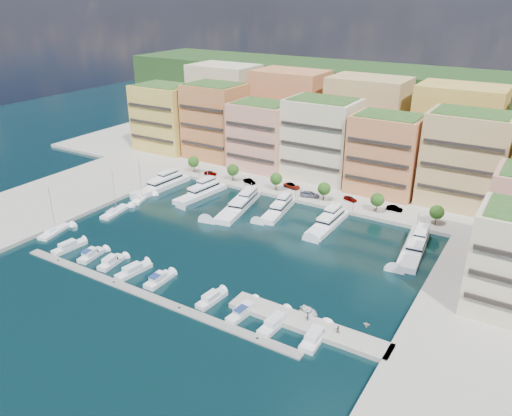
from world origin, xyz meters
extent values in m
plane|color=black|center=(0.00, 0.00, 0.00)|extent=(400.00, 400.00, 0.00)
cube|color=#9E998E|center=(0.00, 62.00, 0.00)|extent=(220.00, 64.00, 2.00)
cube|color=#9E998E|center=(62.00, -8.00, 0.00)|extent=(34.00, 76.00, 2.00)
cube|color=#9E998E|center=(-62.00, -8.00, 0.00)|extent=(34.00, 76.00, 2.00)
cube|color=#1C3917|center=(0.00, 110.00, 0.00)|extent=(240.00, 40.00, 58.00)
cube|color=gray|center=(-3.00, -30.00, 0.00)|extent=(72.00, 2.20, 0.35)
cube|color=#9E998E|center=(30.00, -22.00, 0.00)|extent=(32.00, 5.00, 2.00)
cube|color=#DEBE51|center=(-66.00, 50.00, 13.00)|extent=(22.00, 16.00, 24.00)
cube|color=black|center=(-66.00, 41.75, 13.00)|extent=(20.24, 0.50, 0.90)
cube|color=#264D1F|center=(-66.00, 50.00, 25.40)|extent=(19.36, 14.08, 0.80)
cube|color=#BE753F|center=(-44.00, 52.00, 14.00)|extent=(20.00, 16.00, 26.00)
cube|color=black|center=(-44.00, 43.75, 14.00)|extent=(18.40, 0.50, 0.90)
cube|color=#264D1F|center=(-44.00, 52.00, 27.40)|extent=(17.60, 14.08, 0.80)
cube|color=tan|center=(-23.00, 50.00, 12.00)|extent=(20.00, 15.00, 22.00)
cube|color=black|center=(-23.00, 42.25, 12.00)|extent=(18.40, 0.50, 0.90)
cube|color=#264D1F|center=(-23.00, 50.00, 23.40)|extent=(17.60, 13.20, 0.80)
cube|color=beige|center=(-2.00, 52.00, 13.50)|extent=(22.00, 16.00, 25.00)
cube|color=black|center=(-2.00, 43.75, 13.50)|extent=(20.24, 0.50, 0.90)
cube|color=#264D1F|center=(-2.00, 52.00, 26.40)|extent=(19.36, 14.08, 0.80)
cube|color=#C6864A|center=(20.00, 50.00, 12.50)|extent=(20.00, 15.00, 23.00)
cube|color=black|center=(20.00, 42.25, 12.50)|extent=(18.40, 0.50, 0.90)
cube|color=#264D1F|center=(20.00, 50.00, 24.40)|extent=(17.60, 13.20, 0.80)
cube|color=tan|center=(42.00, 52.00, 14.00)|extent=(22.00, 16.00, 26.00)
cube|color=black|center=(42.00, 43.75, 14.00)|extent=(20.24, 0.50, 0.90)
cube|color=#264D1F|center=(42.00, 52.00, 27.40)|extent=(19.36, 14.08, 0.80)
cube|color=beige|center=(-55.00, 74.00, 16.00)|extent=(26.00, 18.00, 30.00)
cube|color=#C6864A|center=(-25.00, 74.00, 16.00)|extent=(26.00, 18.00, 30.00)
cube|color=tan|center=(5.00, 74.00, 16.00)|extent=(26.00, 18.00, 30.00)
cube|color=#DEBE51|center=(35.00, 74.00, 16.00)|extent=(26.00, 18.00, 30.00)
cylinder|color=#473323|center=(-40.00, 33.50, 2.50)|extent=(0.24, 0.24, 3.00)
sphere|color=#1F4313|center=(-40.00, 33.50, 4.75)|extent=(3.80, 3.80, 3.80)
cylinder|color=#473323|center=(-24.00, 33.50, 2.50)|extent=(0.24, 0.24, 3.00)
sphere|color=#1F4313|center=(-24.00, 33.50, 4.75)|extent=(3.80, 3.80, 3.80)
cylinder|color=#473323|center=(-8.00, 33.50, 2.50)|extent=(0.24, 0.24, 3.00)
sphere|color=#1F4313|center=(-8.00, 33.50, 4.75)|extent=(3.80, 3.80, 3.80)
cylinder|color=#473323|center=(8.00, 33.50, 2.50)|extent=(0.24, 0.24, 3.00)
sphere|color=#1F4313|center=(8.00, 33.50, 4.75)|extent=(3.80, 3.80, 3.80)
cylinder|color=#473323|center=(24.00, 33.50, 2.50)|extent=(0.24, 0.24, 3.00)
sphere|color=#1F4313|center=(24.00, 33.50, 4.75)|extent=(3.80, 3.80, 3.80)
cylinder|color=#473323|center=(40.00, 33.50, 2.50)|extent=(0.24, 0.24, 3.00)
sphere|color=#1F4313|center=(40.00, 33.50, 4.75)|extent=(3.80, 3.80, 3.80)
cylinder|color=black|center=(-36.00, 31.20, 3.00)|extent=(0.10, 0.10, 4.00)
sphere|color=#FFF2CC|center=(-36.00, 31.20, 5.05)|extent=(0.30, 0.30, 0.30)
cylinder|color=black|center=(-18.00, 31.20, 3.00)|extent=(0.10, 0.10, 4.00)
sphere|color=#FFF2CC|center=(-18.00, 31.20, 5.05)|extent=(0.30, 0.30, 0.30)
cylinder|color=black|center=(0.00, 31.20, 3.00)|extent=(0.10, 0.10, 4.00)
sphere|color=#FFF2CC|center=(0.00, 31.20, 5.05)|extent=(0.30, 0.30, 0.30)
cylinder|color=black|center=(18.00, 31.20, 3.00)|extent=(0.10, 0.10, 4.00)
sphere|color=#FFF2CC|center=(18.00, 31.20, 5.05)|extent=(0.30, 0.30, 0.30)
cylinder|color=black|center=(36.00, 31.20, 3.00)|extent=(0.10, 0.10, 4.00)
sphere|color=#FFF2CC|center=(36.00, 31.20, 5.05)|extent=(0.30, 0.30, 0.30)
cube|color=white|center=(-40.99, 17.92, 0.35)|extent=(6.11, 22.44, 2.30)
cube|color=white|center=(-40.99, 20.13, 2.40)|extent=(4.58, 12.43, 1.80)
cube|color=black|center=(-40.99, 20.13, 2.40)|extent=(4.64, 12.49, 0.55)
cube|color=white|center=(-40.99, 21.91, 4.00)|extent=(3.19, 6.83, 1.40)
cylinder|color=#B2B2B7|center=(-40.99, 23.24, 5.60)|extent=(0.14, 0.14, 1.80)
cube|color=white|center=(-26.33, 19.22, 0.35)|extent=(6.51, 19.92, 2.30)
cube|color=white|center=(-26.33, 21.18, 2.40)|extent=(4.71, 11.09, 1.80)
cube|color=black|center=(-26.33, 21.18, 2.40)|extent=(4.77, 11.16, 0.55)
cube|color=white|center=(-26.33, 22.74, 4.00)|extent=(3.20, 6.13, 1.40)
cylinder|color=#B2B2B7|center=(-26.33, 23.92, 5.60)|extent=(0.14, 0.14, 1.80)
cube|color=black|center=(-26.33, 19.22, -0.10)|extent=(6.57, 19.98, 0.35)
cube|color=white|center=(-11.26, 17.24, 0.35)|extent=(9.30, 24.05, 2.30)
cube|color=white|center=(-11.26, 19.59, 2.40)|extent=(6.45, 13.48, 1.80)
cube|color=black|center=(-11.26, 19.59, 2.40)|extent=(6.52, 13.55, 0.55)
cube|color=white|center=(-11.26, 21.47, 4.00)|extent=(4.27, 7.50, 1.40)
cylinder|color=#B2B2B7|center=(-11.26, 22.88, 5.60)|extent=(0.14, 0.14, 1.80)
cube|color=white|center=(-0.13, 20.59, 0.35)|extent=(6.37, 17.22, 2.30)
cube|color=white|center=(-0.13, 22.27, 2.40)|extent=(4.59, 9.62, 1.80)
cube|color=black|center=(-0.13, 22.27, 2.40)|extent=(4.66, 9.69, 0.55)
cube|color=white|center=(-0.13, 23.62, 4.00)|extent=(3.12, 5.34, 1.40)
cylinder|color=#B2B2B7|center=(-0.13, 24.63, 5.60)|extent=(0.14, 0.14, 1.80)
cube|color=white|center=(15.44, 19.71, 0.35)|extent=(4.63, 18.58, 2.30)
cube|color=white|center=(15.44, 21.57, 2.40)|extent=(3.79, 10.22, 1.80)
cube|color=black|center=(15.44, 21.57, 2.40)|extent=(3.85, 10.28, 0.55)
cube|color=white|center=(15.44, 23.06, 4.00)|extent=(2.77, 5.58, 1.40)
cylinder|color=#B2B2B7|center=(15.44, 24.17, 5.60)|extent=(0.14, 0.14, 1.80)
cube|color=black|center=(15.44, 19.71, -0.10)|extent=(4.68, 18.63, 0.35)
cube|color=white|center=(38.79, 17.89, 0.35)|extent=(6.77, 22.57, 2.30)
cube|color=white|center=(38.79, 20.11, 2.40)|extent=(4.95, 12.54, 1.80)
cube|color=black|center=(38.79, 20.11, 2.40)|extent=(5.02, 12.60, 0.55)
cube|color=white|center=(38.79, 21.89, 4.00)|extent=(3.39, 6.91, 1.40)
cylinder|color=#B2B2B7|center=(38.79, 23.22, 5.60)|extent=(0.14, 0.14, 1.80)
cube|color=silver|center=(-32.81, -24.50, 0.25)|extent=(3.24, 8.71, 1.40)
cube|color=silver|center=(-32.81, -24.93, 1.55)|extent=(2.29, 4.25, 1.10)
cube|color=black|center=(-32.81, -23.22, 1.30)|extent=(1.77, 0.26, 0.55)
cube|color=silver|center=(-25.01, -24.50, 0.25)|extent=(3.49, 7.43, 1.40)
cube|color=silver|center=(-25.01, -24.86, 1.55)|extent=(2.44, 3.67, 1.10)
cube|color=black|center=(-25.01, -23.43, 1.30)|extent=(1.86, 0.34, 0.55)
cube|color=navy|center=(-25.01, -25.79, 2.15)|extent=(2.07, 2.36, 0.12)
cube|color=silver|center=(-18.47, -24.50, 0.25)|extent=(3.39, 7.33, 1.40)
cube|color=silver|center=(-18.47, -24.85, 1.55)|extent=(2.38, 3.61, 1.10)
cube|color=black|center=(-18.47, -23.44, 1.30)|extent=(1.82, 0.33, 0.55)
cube|color=silver|center=(-11.51, -24.50, 0.25)|extent=(3.73, 8.94, 1.40)
cube|color=silver|center=(-11.51, -24.93, 1.55)|extent=(2.56, 4.39, 1.10)
cube|color=black|center=(-11.51, -23.20, 1.30)|extent=(1.86, 0.35, 0.55)
cube|color=silver|center=(-4.06, -24.50, 0.25)|extent=(2.89, 7.29, 1.40)
cube|color=silver|center=(-4.06, -24.86, 1.55)|extent=(2.21, 3.52, 1.10)
cube|color=black|center=(-4.06, -23.41, 1.30)|extent=(1.97, 0.14, 0.55)
cube|color=navy|center=(-4.06, -25.80, 2.15)|extent=(1.96, 2.21, 0.12)
cube|color=silver|center=(9.89, -24.50, 0.25)|extent=(2.97, 7.64, 1.40)
cube|color=silver|center=(9.89, -24.87, 1.55)|extent=(2.15, 3.72, 1.10)
cube|color=black|center=(9.89, -23.38, 1.30)|extent=(1.74, 0.23, 0.55)
cube|color=silver|center=(17.73, -24.50, 0.25)|extent=(3.30, 9.06, 1.40)
cube|color=silver|center=(17.73, -24.94, 1.55)|extent=(2.28, 4.42, 1.10)
cube|color=black|center=(17.73, -23.17, 1.30)|extent=(1.69, 0.29, 0.55)
cube|color=navy|center=(17.73, -26.09, 2.15)|extent=(1.92, 2.82, 0.12)
cube|color=silver|center=(24.73, -24.50, 0.25)|extent=(3.25, 9.25, 1.40)
cube|color=silver|center=(24.73, -24.95, 1.55)|extent=(2.33, 4.50, 1.10)
cube|color=black|center=(24.73, -23.14, 1.30)|extent=(1.87, 0.24, 0.55)
cube|color=silver|center=(32.82, -24.50, 0.25)|extent=(3.22, 8.92, 1.40)
cube|color=silver|center=(32.82, -24.94, 1.55)|extent=(2.39, 4.32, 1.10)
cube|color=black|center=(32.82, -23.18, 1.30)|extent=(2.03, 0.19, 0.55)
cube|color=white|center=(-43.35, -20.67, 0.20)|extent=(4.89, 9.93, 1.20)
cube|color=white|center=(-43.35, -21.63, 1.10)|extent=(2.18, 2.70, 0.60)
cylinder|color=#B2B2B7|center=(-43.35, -20.19, 6.80)|extent=(0.14, 0.14, 12.00)
cylinder|color=#B2B2B7|center=(-43.35, -22.10, 1.80)|extent=(1.07, 4.21, 0.10)
cube|color=white|center=(-40.09, 7.78, 0.20)|extent=(5.52, 9.29, 1.20)
cube|color=white|center=(-40.09, 6.89, 1.10)|extent=(2.27, 2.64, 0.60)
cylinder|color=#B2B2B7|center=(-40.09, 8.23, 6.80)|extent=(0.14, 0.14, 12.00)
cylinder|color=#B2B2B7|center=(-40.09, 6.45, 1.80)|extent=(1.43, 3.81, 0.10)
cube|color=white|center=(-39.24, -3.39, 0.20)|extent=(4.34, 10.42, 1.20)
cube|color=white|center=(-39.24, -4.40, 1.10)|extent=(2.05, 2.76, 0.60)
cylinder|color=#B2B2B7|center=(-39.24, -2.88, 6.80)|extent=(0.14, 0.14, 12.00)
cylinder|color=#B2B2B7|center=(-39.24, -4.90, 1.80)|extent=(0.81, 4.51, 0.10)
imported|color=beige|center=(27.23, -18.54, 0.43)|extent=(1.87, 1.69, 0.87)
imported|color=white|center=(28.44, -17.84, 0.45)|extent=(5.11, 4.36, 0.90)
imported|color=beige|center=(39.30, -15.75, 0.38)|extent=(1.54, 1.35, 0.76)
imported|color=gray|center=(-33.62, 34.24, 1.72)|extent=(4.52, 2.80, 1.44)
imported|color=gray|center=(-18.18, 34.22, 1.74)|extent=(4.77, 2.79, 1.49)
imported|color=gray|center=(-4.64, 37.72, 1.78)|extent=(6.05, 3.86, 1.55)
imported|color=gray|center=(3.28, 34.07, 1.85)|extent=(6.26, 3.91, 1.69)
imported|color=gray|center=(14.78, 37.50, 1.70)|extent=(4.38, 2.62, 1.40)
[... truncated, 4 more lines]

